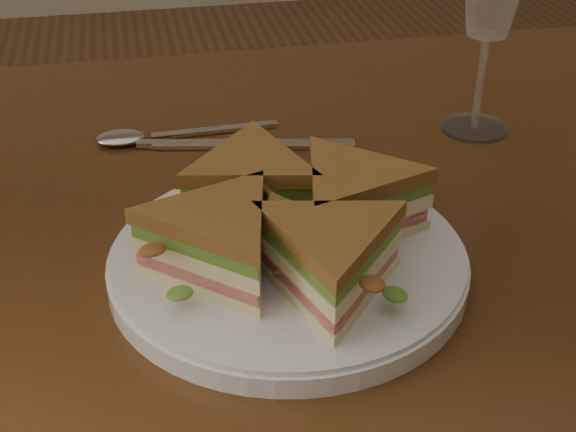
{
  "coord_description": "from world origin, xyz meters",
  "views": [
    {
      "loc": [
        -0.08,
        -0.57,
        1.11
      ],
      "look_at": [
        0.02,
        -0.08,
        0.8
      ],
      "focal_mm": 50.0,
      "sensor_mm": 36.0,
      "label": 1
    }
  ],
  "objects": [
    {
      "name": "spoon",
      "position": [
        -0.07,
        0.17,
        0.75
      ],
      "size": [
        0.18,
        0.03,
        0.01
      ],
      "rotation": [
        0.0,
        0.0,
        0.04
      ],
      "color": "silver",
      "rests_on": "table"
    },
    {
      "name": "sandwich_wedges",
      "position": [
        0.02,
        -0.08,
        0.8
      ],
      "size": [
        0.26,
        0.26,
        0.06
      ],
      "color": "#F7ECB6",
      "rests_on": "plate"
    },
    {
      "name": "table",
      "position": [
        0.0,
        0.0,
        0.65
      ],
      "size": [
        1.2,
        0.8,
        0.75
      ],
      "color": "#351B0C",
      "rests_on": "ground"
    },
    {
      "name": "crisps_mound",
      "position": [
        0.02,
        -0.08,
        0.79
      ],
      "size": [
        0.09,
        0.09,
        0.05
      ],
      "primitive_type": null,
      "color": "#C76619",
      "rests_on": "plate"
    },
    {
      "name": "plate",
      "position": [
        0.02,
        -0.08,
        0.76
      ],
      "size": [
        0.27,
        0.27,
        0.02
      ],
      "primitive_type": "cylinder",
      "color": "white",
      "rests_on": "table"
    },
    {
      "name": "knife",
      "position": [
        0.02,
        0.13,
        0.75
      ],
      "size": [
        0.21,
        0.05,
        0.0
      ],
      "rotation": [
        0.0,
        0.0,
        -0.2
      ],
      "color": "silver",
      "rests_on": "table"
    }
  ]
}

